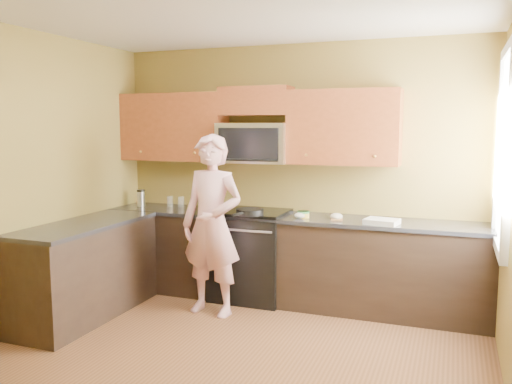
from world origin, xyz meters
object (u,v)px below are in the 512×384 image
at_px(stove, 251,254).
at_px(woman, 212,225).
at_px(microwave, 255,163).
at_px(travel_mug, 141,206).
at_px(butter_tub, 303,218).
at_px(frying_pan, 250,215).

relative_size(stove, woman, 0.54).
height_order(microwave, woman, woman).
relative_size(woman, travel_mug, 9.16).
bearing_deg(butter_tub, microwave, 161.66).
bearing_deg(microwave, frying_pan, -76.99).
distance_m(woman, frying_pan, 0.42).
xyz_separation_m(frying_pan, butter_tub, (0.51, 0.18, -0.03)).
distance_m(microwave, frying_pan, 0.63).
xyz_separation_m(microwave, butter_tub, (0.60, -0.20, -0.53)).
bearing_deg(frying_pan, butter_tub, 31.18).
relative_size(microwave, frying_pan, 1.56).
bearing_deg(frying_pan, travel_mug, -179.61).
height_order(frying_pan, travel_mug, travel_mug).
bearing_deg(frying_pan, microwave, 114.43).
height_order(butter_tub, travel_mug, travel_mug).
height_order(stove, travel_mug, travel_mug).
xyz_separation_m(stove, butter_tub, (0.60, -0.07, 0.45)).
height_order(microwave, travel_mug, microwave).
distance_m(frying_pan, travel_mug, 1.48).
xyz_separation_m(stove, microwave, (0.00, 0.12, 0.97)).
relative_size(frying_pan, butter_tub, 4.03).
distance_m(butter_tub, travel_mug, 1.97).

